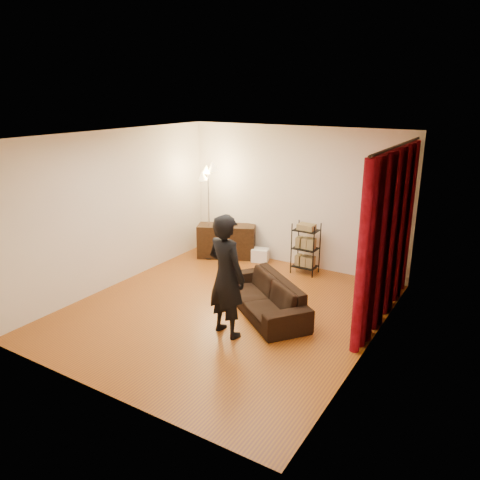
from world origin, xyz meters
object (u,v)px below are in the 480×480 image
Objects in this scene: sofa at (264,296)px; wire_shelf at (306,248)px; floor_lamp at (209,213)px; person at (226,276)px; media_cabinet at (227,241)px; storage_boxes at (260,255)px.

wire_shelf reaches higher than sofa.
person is at bearing -50.70° from floor_lamp.
media_cabinet is at bearing -42.68° from person.
wire_shelf reaches higher than media_cabinet.
person is 3.29m from media_cabinet.
media_cabinet is 3.59× the size of storage_boxes.
wire_shelf is at bearing -24.02° from media_cabinet.
wire_shelf is (-0.14, 1.86, 0.22)m from sofa.
floor_lamp is (-2.04, 2.50, 0.08)m from person.
storage_boxes is (0.72, 0.12, -0.21)m from media_cabinet.
media_cabinet is at bearing -170.76° from storage_boxes.
sofa is 2.65m from media_cabinet.
sofa is 1.90× the size of wire_shelf.
media_cabinet reaches higher than storage_boxes.
sofa is at bearing -108.93° from wire_shelf.
floor_lamp is at bearing -36.39° from person.
floor_lamp is (-2.03, -0.24, 0.47)m from wire_shelf.
sofa is at bearing -59.14° from storage_boxes.
media_cabinet is at bearing 38.96° from floor_lamp.
person is 1.50× the size of media_cabinet.
person is (-0.13, -0.88, 0.61)m from sofa.
wire_shelf is (-0.01, 2.74, -0.39)m from person.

